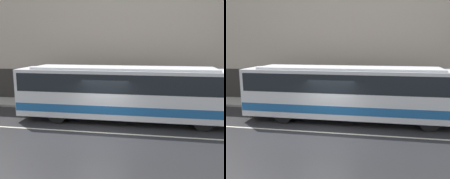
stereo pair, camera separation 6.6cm
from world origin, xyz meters
The scene contains 6 objects.
ground_plane centered at (0.00, 0.00, 0.00)m, with size 60.00×60.00×0.00m, color #262628.
sidewalk centered at (0.00, 5.22, 0.07)m, with size 60.00×2.44×0.14m.
building_facade centered at (0.00, 6.59, 4.69)m, with size 60.00×0.35×9.72m.
lane_stripe centered at (0.00, 0.00, 0.00)m, with size 54.00×0.14×0.01m.
transit_bus centered at (0.76, 2.24, 1.74)m, with size 11.78×2.61×3.09m.
pedestrian_waiting centered at (-0.06, 4.70, 0.88)m, with size 0.36×0.36×1.60m.
Camera 2 is at (2.58, -11.56, 4.34)m, focal length 40.00 mm.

